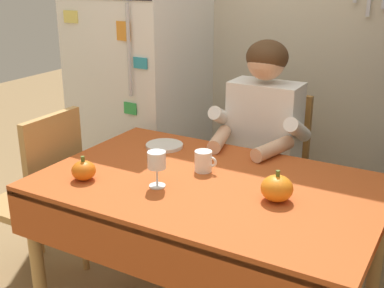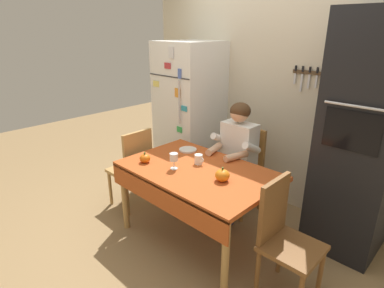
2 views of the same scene
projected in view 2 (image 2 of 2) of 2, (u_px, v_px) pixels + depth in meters
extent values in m
plane|color=#93754C|center=(191.00, 241.00, 3.03)|extent=(10.00, 10.00, 0.00)
cube|color=beige|center=(279.00, 90.00, 3.46)|extent=(3.70, 0.10, 2.60)
cube|color=#4C3823|center=(310.00, 73.00, 3.10)|extent=(0.36, 0.02, 0.04)
cube|color=silver|center=(295.00, 79.00, 3.22)|extent=(0.02, 0.01, 0.11)
cube|color=black|center=(296.00, 68.00, 3.18)|extent=(0.02, 0.01, 0.06)
cube|color=silver|center=(301.00, 83.00, 3.19)|extent=(0.02, 0.01, 0.18)
cube|color=black|center=(303.00, 69.00, 3.14)|extent=(0.02, 0.01, 0.06)
cube|color=silver|center=(309.00, 82.00, 3.13)|extent=(0.02, 0.01, 0.14)
cube|color=black|center=(310.00, 70.00, 3.09)|extent=(0.02, 0.01, 0.06)
cube|color=silver|center=(316.00, 82.00, 3.08)|extent=(0.02, 0.01, 0.12)
cube|color=black|center=(318.00, 70.00, 3.04)|extent=(0.02, 0.01, 0.06)
cube|color=silver|center=(323.00, 84.00, 3.03)|extent=(0.02, 0.01, 0.16)
cube|color=black|center=(325.00, 71.00, 2.99)|extent=(0.02, 0.01, 0.06)
cube|color=white|center=(190.00, 115.00, 3.98)|extent=(0.68, 0.68, 1.80)
cylinder|color=silver|center=(179.00, 103.00, 3.53)|extent=(0.02, 0.02, 0.50)
cube|color=#333335|center=(169.00, 76.00, 3.57)|extent=(0.67, 0.01, 0.01)
cube|color=teal|center=(184.00, 109.00, 3.52)|extent=(0.09, 0.01, 0.06)
cube|color=#E5D666|center=(156.00, 84.00, 3.76)|extent=(0.10, 0.01, 0.07)
cube|color=green|center=(179.00, 130.00, 3.67)|extent=(0.09, 0.01, 0.07)
cube|color=silver|center=(171.00, 52.00, 3.44)|extent=(0.09, 0.02, 0.12)
cube|color=#B73338|center=(168.00, 66.00, 3.54)|extent=(0.10, 0.01, 0.07)
cube|color=#4C66B7|center=(180.00, 74.00, 3.43)|extent=(0.05, 0.01, 0.11)
cube|color=orange|center=(177.00, 93.00, 3.53)|extent=(0.10, 0.02, 0.10)
cube|color=black|center=(361.00, 140.00, 2.66)|extent=(0.60, 0.60, 2.10)
cube|color=black|center=(352.00, 131.00, 2.40)|extent=(0.42, 0.01, 0.32)
cylinder|color=silver|center=(355.00, 106.00, 2.31)|extent=(0.45, 0.02, 0.02)
cylinder|color=tan|center=(125.00, 197.00, 3.13)|extent=(0.06, 0.06, 0.70)
cylinder|color=tan|center=(181.00, 173.00, 3.66)|extent=(0.06, 0.06, 0.70)
cylinder|color=tan|center=(225.00, 259.00, 2.30)|extent=(0.06, 0.06, 0.70)
cylinder|color=tan|center=(279.00, 216.00, 2.82)|extent=(0.06, 0.06, 0.70)
cube|color=#B24C1E|center=(198.00, 171.00, 2.85)|extent=(1.40, 0.90, 0.04)
cube|color=#B24C1E|center=(161.00, 198.00, 2.59)|extent=(1.40, 0.01, 0.20)
cube|color=#9E6B33|center=(239.00, 175.00, 3.43)|extent=(0.40, 0.40, 0.04)
cube|color=#9E6B33|center=(250.00, 148.00, 3.46)|extent=(0.36, 0.04, 0.48)
cylinder|color=#9E6B33|center=(217.00, 193.00, 3.50)|extent=(0.04, 0.04, 0.41)
cylinder|color=#9E6B33|center=(235.00, 183.00, 3.73)|extent=(0.04, 0.04, 0.41)
cylinder|color=#9E6B33|center=(242.00, 204.00, 3.28)|extent=(0.04, 0.04, 0.41)
cylinder|color=#9E6B33|center=(260.00, 193.00, 3.51)|extent=(0.04, 0.04, 0.41)
cube|color=#38384C|center=(209.00, 216.00, 3.37)|extent=(0.10, 0.22, 0.08)
cube|color=#38384C|center=(224.00, 223.00, 3.24)|extent=(0.10, 0.22, 0.08)
cylinder|color=#38384C|center=(213.00, 198.00, 3.35)|extent=(0.09, 0.09, 0.38)
cylinder|color=#38384C|center=(228.00, 205.00, 3.22)|extent=(0.09, 0.09, 0.38)
cube|color=#38384C|center=(224.00, 171.00, 3.36)|extent=(0.12, 0.40, 0.11)
cube|color=#38384C|center=(238.00, 176.00, 3.24)|extent=(0.12, 0.40, 0.11)
cube|color=white|center=(239.00, 145.00, 3.28)|extent=(0.36, 0.20, 0.48)
cylinder|color=white|center=(220.00, 139.00, 3.35)|extent=(0.07, 0.26, 0.18)
cylinder|color=white|center=(252.00, 148.00, 3.08)|extent=(0.07, 0.26, 0.18)
cylinder|color=#D8A884|center=(214.00, 149.00, 3.21)|extent=(0.13, 0.27, 0.07)
cylinder|color=#D8A884|center=(236.00, 156.00, 3.03)|extent=(0.13, 0.27, 0.07)
sphere|color=#D8A884|center=(240.00, 113.00, 3.14)|extent=(0.19, 0.19, 0.19)
ellipsoid|color=#472D19|center=(240.00, 111.00, 3.14)|extent=(0.21, 0.21, 0.17)
cube|color=tan|center=(130.00, 170.00, 3.53)|extent=(0.40, 0.40, 0.04)
cube|color=tan|center=(138.00, 153.00, 3.33)|extent=(0.04, 0.36, 0.48)
cylinder|color=tan|center=(134.00, 178.00, 3.84)|extent=(0.04, 0.04, 0.41)
cylinder|color=tan|center=(152.00, 188.00, 3.62)|extent=(0.04, 0.04, 0.41)
cylinder|color=tan|center=(110.00, 188.00, 3.61)|extent=(0.04, 0.04, 0.41)
cylinder|color=tan|center=(127.00, 199.00, 3.39)|extent=(0.04, 0.04, 0.41)
cube|color=brown|center=(292.00, 248.00, 2.29)|extent=(0.40, 0.40, 0.04)
cube|color=brown|center=(274.00, 208.00, 2.31)|extent=(0.04, 0.36, 0.48)
cylinder|color=brown|center=(257.00, 273.00, 2.36)|extent=(0.04, 0.04, 0.41)
cylinder|color=brown|center=(321.00, 272.00, 2.37)|extent=(0.04, 0.04, 0.41)
cylinder|color=brown|center=(280.00, 251.00, 2.59)|extent=(0.04, 0.04, 0.41)
cylinder|color=white|center=(198.00, 159.00, 2.93)|extent=(0.08, 0.08, 0.09)
torus|color=white|center=(202.00, 160.00, 2.90)|extent=(0.05, 0.01, 0.05)
cylinder|color=white|center=(174.00, 168.00, 2.84)|extent=(0.07, 0.07, 0.01)
cylinder|color=white|center=(174.00, 164.00, 2.83)|extent=(0.01, 0.01, 0.08)
cylinder|color=white|center=(174.00, 157.00, 2.80)|extent=(0.07, 0.07, 0.07)
ellipsoid|color=orange|center=(145.00, 158.00, 2.97)|extent=(0.10, 0.10, 0.08)
cylinder|color=#4C6023|center=(145.00, 153.00, 2.95)|extent=(0.02, 0.02, 0.02)
ellipsoid|color=orange|center=(222.00, 175.00, 2.60)|extent=(0.12, 0.12, 0.10)
cylinder|color=#4C6023|center=(223.00, 169.00, 2.58)|extent=(0.02, 0.02, 0.02)
cylinder|color=silver|center=(188.00, 150.00, 3.27)|extent=(0.18, 0.18, 0.02)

